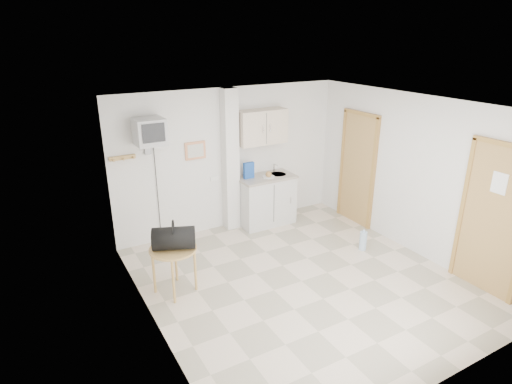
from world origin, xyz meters
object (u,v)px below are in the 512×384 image
round_table (173,254)px  crt_television (149,132)px  water_bottle (363,241)px  duffel_bag (174,238)px

round_table → crt_television: bearing=81.6°
water_bottle → round_table: bearing=173.2°
duffel_bag → round_table: bearing=134.0°
round_table → water_bottle: (3.08, -0.37, -0.42)m
water_bottle → crt_television: bearing=149.0°
crt_television → duffel_bag: (-0.19, -1.39, -1.11)m
duffel_bag → crt_television: bearing=104.7°
crt_television → water_bottle: 3.80m
duffel_bag → water_bottle: size_ratio=1.77×
round_table → duffel_bag: duffel_bag is taller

